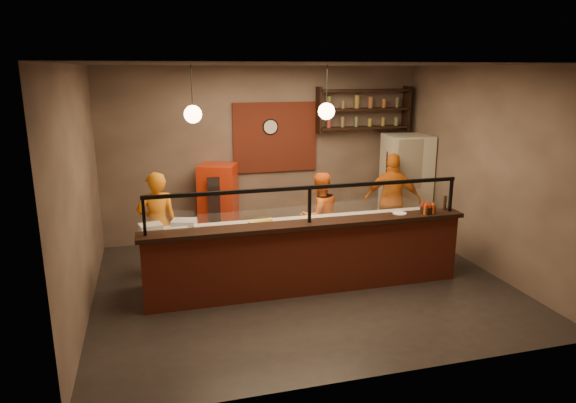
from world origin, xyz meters
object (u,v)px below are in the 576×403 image
object	(u,v)px
cook_mid	(319,216)
pepper_mill	(445,203)
wall_clock	(270,127)
condiment_caddy	(428,210)
red_cooler	(219,205)
cook_left	(158,224)
cook_right	(392,201)
fridge	(405,186)
pizza_dough	(338,221)

from	to	relation	value
cook_mid	pepper_mill	xyz separation A→B (m)	(1.60, -1.20, 0.42)
cook_mid	wall_clock	bearing A→B (deg)	-84.98
condiment_caddy	pepper_mill	world-z (taller)	pepper_mill
red_cooler	pepper_mill	bearing A→B (deg)	-17.15
cook_left	red_cooler	size ratio (longest dim) A/B	1.10
wall_clock	cook_right	distance (m)	2.62
cook_left	cook_right	xyz separation A→B (m)	(4.10, 0.27, 0.03)
cook_mid	condiment_caddy	world-z (taller)	cook_mid
cook_mid	fridge	xyz separation A→B (m)	(2.01, 0.83, 0.23)
fridge	condiment_caddy	world-z (taller)	fridge
red_cooler	pepper_mill	size ratio (longest dim) A/B	6.80
cook_left	wall_clock	bearing A→B (deg)	-153.25
fridge	pizza_dough	distance (m)	2.63
cook_left	red_cooler	bearing A→B (deg)	-141.01
cook_mid	red_cooler	xyz separation A→B (m)	(-1.53, 1.17, 0.00)
wall_clock	condiment_caddy	size ratio (longest dim) A/B	1.64
condiment_caddy	fridge	bearing A→B (deg)	70.27
pepper_mill	red_cooler	bearing A→B (deg)	142.92
wall_clock	cook_left	size ratio (longest dim) A/B	0.18
cook_mid	cook_right	size ratio (longest dim) A/B	0.87
fridge	red_cooler	bearing A→B (deg)	-179.02
pepper_mill	wall_clock	bearing A→B (deg)	127.90
cook_left	pizza_dough	bearing A→B (deg)	154.16
pizza_dough	cook_left	bearing A→B (deg)	162.10
pizza_dough	wall_clock	bearing A→B (deg)	101.90
red_cooler	pepper_mill	distance (m)	3.95
pizza_dough	red_cooler	bearing A→B (deg)	127.18
cook_left	red_cooler	world-z (taller)	cook_left
pizza_dough	pepper_mill	world-z (taller)	pepper_mill
red_cooler	pizza_dough	xyz separation A→B (m)	(1.54, -2.03, 0.16)
red_cooler	wall_clock	bearing A→B (deg)	36.41
wall_clock	red_cooler	xyz separation A→B (m)	(-1.05, -0.31, -1.35)
cook_right	condiment_caddy	xyz separation A→B (m)	(-0.22, -1.57, 0.26)
wall_clock	pepper_mill	distance (m)	3.52
wall_clock	pepper_mill	xyz separation A→B (m)	(2.08, -2.68, -0.93)
pizza_dough	pepper_mill	xyz separation A→B (m)	(1.59, -0.33, 0.26)
pepper_mill	fridge	bearing A→B (deg)	78.41
cook_right	pizza_dough	xyz separation A→B (m)	(-1.46, -1.12, 0.05)
pizza_dough	pepper_mill	bearing A→B (deg)	-11.89
cook_left	pizza_dough	world-z (taller)	cook_left
red_cooler	pepper_mill	xyz separation A→B (m)	(3.13, -2.37, 0.42)
wall_clock	pizza_dough	distance (m)	2.68
fridge	pizza_dough	xyz separation A→B (m)	(-2.01, -1.69, -0.07)
cook_left	fridge	xyz separation A→B (m)	(4.65, 0.84, 0.15)
wall_clock	cook_left	bearing A→B (deg)	-145.30
cook_right	pepper_mill	xyz separation A→B (m)	(0.13, -1.46, 0.32)
pepper_mill	cook_left	bearing A→B (deg)	164.32
cook_mid	cook_right	distance (m)	1.49
red_cooler	condiment_caddy	xyz separation A→B (m)	(2.78, -2.48, 0.36)
pizza_dough	cook_right	bearing A→B (deg)	37.62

